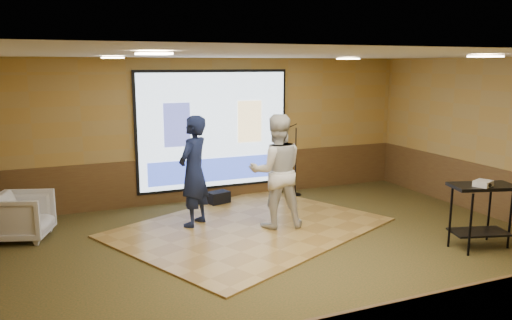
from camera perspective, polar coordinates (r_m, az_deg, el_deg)
name	(u,v)px	position (r m, az deg, el deg)	size (l,w,h in m)	color
ground	(284,253)	(7.84, 3.25, -10.58)	(9.00, 9.00, 0.00)	#273317
room_shell	(286,118)	(7.34, 3.42, 4.82)	(9.04, 7.04, 3.02)	#A48444
wainscot_back	(214,177)	(10.80, -4.80, -1.94)	(9.00, 0.04, 0.95)	#50311A
wainscot_right	(501,195)	(10.38, 26.18, -3.57)	(0.04, 7.00, 0.95)	#50311A
projector_screen	(214,131)	(10.59, -4.81, 3.29)	(3.32, 0.06, 2.52)	black
downlight_nw	(113,58)	(8.42, -16.08, 11.17)	(0.32, 0.32, 0.02)	#FFE6BF
downlight_ne	(348,59)	(9.95, 10.47, 11.30)	(0.32, 0.32, 0.02)	#FFE6BF
downlight_sw	(154,54)	(5.16, -11.61, 11.81)	(0.32, 0.32, 0.02)	#FFE6BF
downlight_se	(485,56)	(7.40, 24.74, 10.71)	(0.32, 0.32, 0.02)	#FFE6BF
dance_floor	(250,227)	(8.94, -0.74, -7.71)	(4.39, 3.34, 0.03)	olive
player_left	(194,171)	(8.85, -7.14, -1.28)	(0.72, 0.47, 1.97)	#121A39
player_right	(276,171)	(8.71, 2.35, -1.30)	(0.97, 0.76, 2.00)	silver
av_table	(482,203)	(8.59, 24.38, -4.50)	(0.98, 0.51, 1.03)	black
projector	(483,183)	(8.40, 24.52, -2.45)	(0.27, 0.22, 0.09)	silver
mic_stand	(293,173)	(11.05, 4.27, -1.55)	(0.64, 0.26, 1.63)	black
banquet_chair	(23,216)	(9.16, -25.12, -5.84)	(0.84, 0.86, 0.79)	gray
duffel_bag	(218,198)	(10.42, -4.32, -4.35)	(0.43, 0.29, 0.27)	black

